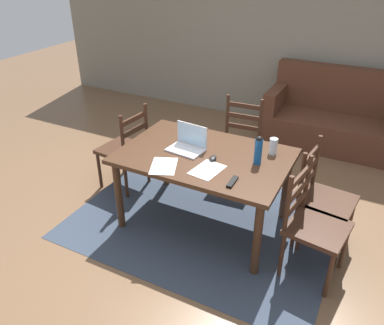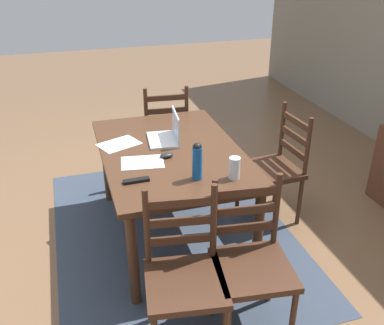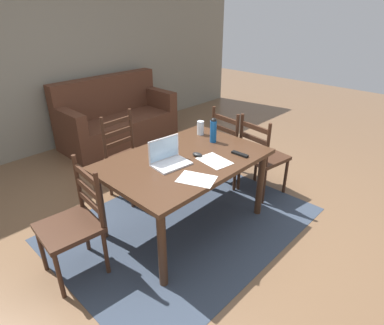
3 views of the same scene
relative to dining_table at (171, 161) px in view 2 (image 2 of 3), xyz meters
The scene contains 14 objects.
ground_plane 0.66m from the dining_table, ahead, with size 14.00×14.00×0.00m, color brown.
area_rug 0.66m from the dining_table, ahead, with size 2.47×1.84×0.01m, color #333D4C.
dining_table is the anchor object (origin of this frame).
chair_right_near 1.08m from the dining_table, 10.69° to the right, with size 0.50×0.50×0.95m.
chair_right_far 1.08m from the dining_table, 11.27° to the left, with size 0.49×0.49×0.95m.
chair_far_head 0.90m from the dining_table, 90.17° to the left, with size 0.47×0.47×0.95m.
chair_left_far 1.08m from the dining_table, 169.19° to the left, with size 0.48×0.48×0.95m.
laptop 0.23m from the dining_table, behind, with size 0.34×0.25×0.23m.
water_bottle 0.53m from the dining_table, ahead, with size 0.07×0.07×0.26m.
drinking_glass 0.63m from the dining_table, 28.18° to the left, with size 0.07×0.07×0.15m, color silver.
computer_mouse 0.16m from the dining_table, 29.00° to the right, with size 0.06×0.10×0.03m, color black.
tv_remote 0.53m from the dining_table, 39.70° to the right, with size 0.04×0.17×0.02m, color black.
paper_stack_left 0.42m from the dining_table, 121.05° to the right, with size 0.21×0.30×0.00m, color white.
paper_stack_right 0.30m from the dining_table, 59.66° to the right, with size 0.21×0.30×0.00m, color white.
Camera 2 is at (2.87, -0.71, 2.14)m, focal length 41.10 mm.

